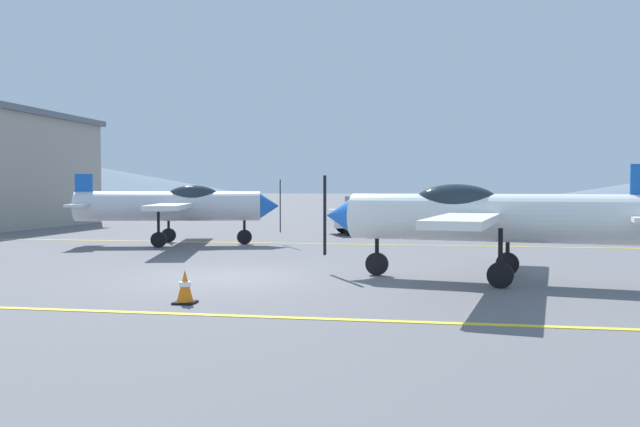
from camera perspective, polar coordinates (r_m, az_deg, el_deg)
ground_plane at (r=14.84m, az=-8.05°, el=-5.52°), size 400.00×400.00×0.00m
apron_line_near at (r=10.93m, az=-14.93°, el=-8.35°), size 80.00×0.16×0.01m
apron_line_far at (r=23.38m, az=-1.39°, el=-2.64°), size 80.00×0.16×0.01m
airplane_near at (r=14.53m, az=13.95°, el=-0.20°), size 7.24×8.28×2.48m
airplane_mid at (r=23.40m, az=-12.35°, el=0.73°), size 7.25×8.24×2.48m
car_sedan at (r=28.25m, az=5.12°, el=-0.09°), size 4.65×3.10×1.62m
traffic_cone_front at (r=11.60m, az=-11.67°, el=-6.29°), size 0.36×0.36×0.59m
hill_left at (r=164.58m, az=-20.10°, el=2.75°), size 82.97×82.97×7.48m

